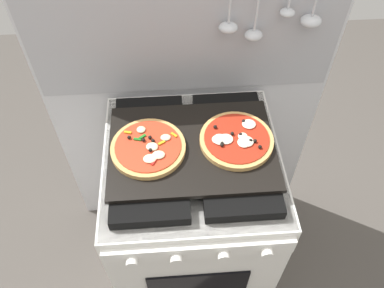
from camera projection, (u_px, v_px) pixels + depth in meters
name	position (u px, v px, depth m)	size (l,w,h in m)	color
ground_plane	(192.00, 259.00, 1.99)	(4.00, 4.00, 0.00)	#4C4742
kitchen_backsplash	(187.00, 102.00, 1.59)	(1.10, 0.09, 1.55)	silver
stove	(192.00, 216.00, 1.64)	(0.60, 0.64, 0.90)	white
baking_tray	(192.00, 147.00, 1.28)	(0.54, 0.38, 0.02)	black
pizza_left	(148.00, 147.00, 1.26)	(0.24, 0.24, 0.03)	tan
pizza_right	(236.00, 139.00, 1.28)	(0.24, 0.24, 0.03)	tan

